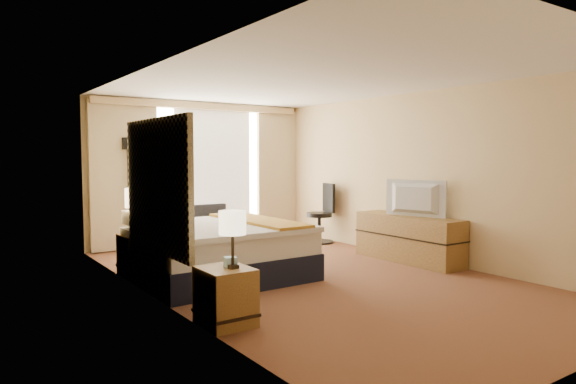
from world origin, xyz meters
TOP-DOWN VIEW (x-y plane):
  - floor at (0.00, 0.00)m, footprint 4.20×7.00m
  - ceiling at (0.00, 0.00)m, footprint 4.20×7.00m
  - wall_back at (0.00, 3.50)m, footprint 4.20×0.02m
  - wall_left at (-2.10, 0.00)m, footprint 0.02×7.00m
  - wall_right at (2.10, 0.00)m, footprint 0.02×7.00m
  - headboard at (-2.06, 0.20)m, footprint 0.06×1.85m
  - nightstand_left at (-1.87, -1.05)m, footprint 0.45×0.52m
  - nightstand_right at (-1.87, 1.45)m, footprint 0.45×0.52m
  - media_dresser at (1.83, 0.00)m, footprint 0.50×1.80m
  - window at (0.25, 3.47)m, footprint 2.30×0.02m
  - curtains at (-0.00, 3.39)m, footprint 4.12×0.19m
  - bed at (-1.06, 0.71)m, footprint 2.09×1.91m
  - loveseat at (-0.49, 2.49)m, footprint 1.27×0.71m
  - floor_lamp at (-1.41, 3.30)m, footprint 0.24×0.24m
  - desk_chair at (1.81, 2.09)m, footprint 0.53×0.53m
  - lamp_left at (-1.82, -1.12)m, footprint 0.26×0.26m
  - lamp_right at (-1.90, 1.39)m, footprint 0.30×0.30m
  - tissue_box at (-1.82, -1.06)m, footprint 0.12×0.12m
  - telephone at (-1.85, 1.49)m, footprint 0.16×0.13m
  - television at (1.78, -0.12)m, footprint 0.39×0.95m

SIDE VIEW (x-z plane):
  - floor at x=0.00m, z-range -0.01..0.01m
  - loveseat at x=-0.49m, z-range -0.13..0.65m
  - nightstand_left at x=-1.87m, z-range 0.00..0.55m
  - nightstand_right at x=-1.87m, z-range 0.00..0.55m
  - media_dresser at x=1.83m, z-range 0.00..0.70m
  - bed at x=-1.06m, z-range -0.14..0.88m
  - desk_chair at x=1.81m, z-range -0.06..1.04m
  - telephone at x=-1.85m, z-range 0.55..0.61m
  - tissue_box at x=-1.82m, z-range 0.55..0.65m
  - lamp_left at x=-1.82m, z-range 0.70..1.25m
  - television at x=1.78m, z-range 0.70..1.25m
  - lamp_right at x=-1.90m, z-range 0.72..1.36m
  - headboard at x=-2.06m, z-range 0.53..2.03m
  - wall_back at x=0.00m, z-range 0.00..2.60m
  - wall_left at x=-2.10m, z-range 0.00..2.60m
  - wall_right at x=2.10m, z-range 0.00..2.60m
  - window at x=0.25m, z-range 0.17..2.47m
  - floor_lamp at x=-1.41m, z-range 0.40..2.32m
  - curtains at x=0.00m, z-range 0.13..2.69m
  - ceiling at x=0.00m, z-range 2.59..2.61m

